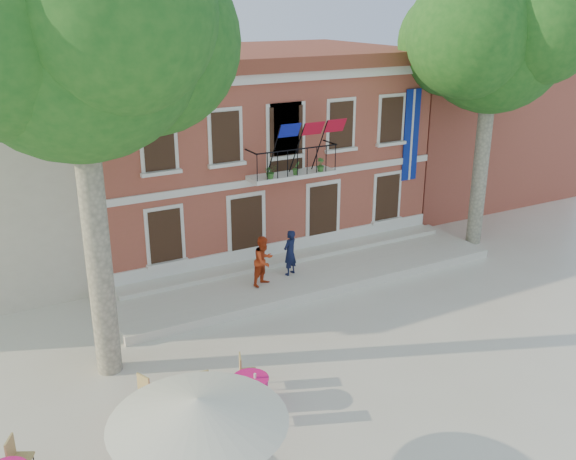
# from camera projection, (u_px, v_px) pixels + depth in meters

# --- Properties ---
(ground) EXTENTS (90.00, 90.00, 0.00)m
(ground) POSITION_uv_depth(u_px,v_px,m) (325.00, 346.00, 18.27)
(ground) COLOR beige
(ground) RESTS_ON ground
(main_building) EXTENTS (13.50, 9.59, 7.50)m
(main_building) POSITION_uv_depth(u_px,v_px,m) (239.00, 144.00, 26.13)
(main_building) COLOR #A14A3A
(main_building) RESTS_ON ground
(neighbor_east) EXTENTS (9.40, 9.40, 6.40)m
(neighbor_east) POSITION_uv_depth(u_px,v_px,m) (445.00, 127.00, 32.62)
(neighbor_east) COLOR #A14A3A
(neighbor_east) RESTS_ON ground
(terrace) EXTENTS (14.00, 3.40, 0.30)m
(terrace) POSITION_uv_depth(u_px,v_px,m) (307.00, 274.00, 22.75)
(terrace) COLOR silver
(terrace) RESTS_ON ground
(plane_tree_west) EXTENTS (5.92, 5.92, 11.63)m
(plane_tree_west) POSITION_uv_depth(u_px,v_px,m) (74.00, 34.00, 14.21)
(plane_tree_west) COLOR #A59E84
(plane_tree_west) RESTS_ON ground
(plane_tree_east) EXTENTS (5.45, 5.45, 10.70)m
(plane_tree_east) POSITION_uv_depth(u_px,v_px,m) (494.00, 40.00, 23.50)
(plane_tree_east) COLOR #A59E84
(plane_tree_east) RESTS_ON ground
(patio_umbrella) EXTENTS (3.36, 3.36, 2.50)m
(patio_umbrella) POSITION_uv_depth(u_px,v_px,m) (198.00, 410.00, 11.70)
(patio_umbrella) COLOR black
(patio_umbrella) RESTS_ON ground
(pedestrian_navy) EXTENTS (0.70, 0.60, 1.61)m
(pedestrian_navy) POSITION_uv_depth(u_px,v_px,m) (290.00, 253.00, 22.07)
(pedestrian_navy) COLOR #0F1533
(pedestrian_navy) RESTS_ON terrace
(pedestrian_orange) EXTENTS (1.02, 0.93, 1.71)m
(pedestrian_orange) POSITION_uv_depth(u_px,v_px,m) (264.00, 261.00, 21.25)
(pedestrian_orange) COLOR red
(pedestrian_orange) RESTS_ON terrace
(cafe_table_0) EXTENTS (1.71, 1.86, 0.95)m
(cafe_table_0) POSITION_uv_depth(u_px,v_px,m) (172.00, 402.00, 15.02)
(cafe_table_0) COLOR #F11660
(cafe_table_0) RESTS_ON ground
(cafe_table_3) EXTENTS (1.08, 1.94, 0.95)m
(cafe_table_3) POSITION_uv_depth(u_px,v_px,m) (251.00, 391.00, 15.47)
(cafe_table_3) COLOR #F11660
(cafe_table_3) RESTS_ON ground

